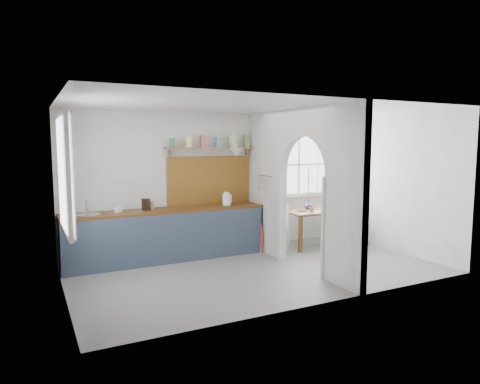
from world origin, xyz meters
name	(u,v)px	position (x,y,z in m)	size (l,w,h in m)	color
floor	(260,271)	(0.00, 0.00, 0.00)	(5.80, 3.20, 0.01)	gray
ceiling	(261,107)	(0.00, 0.00, 2.60)	(5.80, 3.20, 0.01)	silver
walls	(260,190)	(0.00, 0.00, 1.30)	(5.81, 3.21, 2.60)	silver
partition	(295,179)	(0.70, 0.06, 1.45)	(0.12, 3.20, 2.60)	silver
kitchen_window	(63,174)	(-2.87, 0.00, 1.65)	(0.10, 1.16, 1.50)	white
nook_window	(299,165)	(1.80, 1.56, 1.60)	(1.76, 0.10, 1.30)	white
counter	(167,234)	(-1.13, 1.33, 0.46)	(3.50, 0.60, 0.90)	brown
sink	(88,215)	(-2.43, 1.30, 0.89)	(0.40, 0.40, 0.02)	silver
backsplash	(209,180)	(-0.20, 1.58, 1.35)	(1.65, 0.03, 0.90)	#8F5A1E
shelf	(211,146)	(-0.20, 1.49, 2.00)	(1.75, 0.20, 0.21)	#906B4C
pendant_lamp	(236,152)	(0.15, 1.15, 1.88)	(0.26, 0.26, 0.16)	silver
utensil_rail	(265,176)	(0.61, 0.90, 1.45)	(0.02, 0.02, 0.50)	silver
dining_table	(313,228)	(1.78, 0.98, 0.36)	(1.15, 0.77, 0.72)	brown
chair_left	(274,228)	(0.86, 0.98, 0.45)	(0.41, 0.41, 0.89)	silver
chair_right	(350,219)	(2.69, 0.95, 0.48)	(0.44, 0.44, 0.96)	silver
kettle	(227,199)	(0.01, 1.29, 1.02)	(0.20, 0.16, 0.24)	white
mug_a	(117,210)	(-1.98, 1.27, 0.95)	(0.10, 0.10, 0.10)	white
mug_b	(119,209)	(-1.94, 1.30, 0.95)	(0.14, 0.14, 0.11)	beige
knife_block	(146,204)	(-1.48, 1.34, 1.00)	(0.09, 0.13, 0.20)	black
jar	(152,206)	(-1.37, 1.38, 0.97)	(0.09, 0.09, 0.14)	tan
towel_magenta	(261,238)	(0.58, 0.99, 0.28)	(0.02, 0.03, 0.56)	#D52F92
towel_orange	(262,240)	(0.58, 0.95, 0.25)	(0.02, 0.03, 0.47)	#BB6214
bowl	(329,208)	(2.06, 0.87, 0.76)	(0.28, 0.28, 0.07)	silver
table_cup	(312,210)	(1.62, 0.84, 0.76)	(0.09, 0.09, 0.09)	#73A174
plate	(301,211)	(1.47, 0.96, 0.73)	(0.17, 0.17, 0.01)	black
vase	(308,205)	(1.78, 1.18, 0.80)	(0.16, 0.16, 0.17)	#5A2D65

